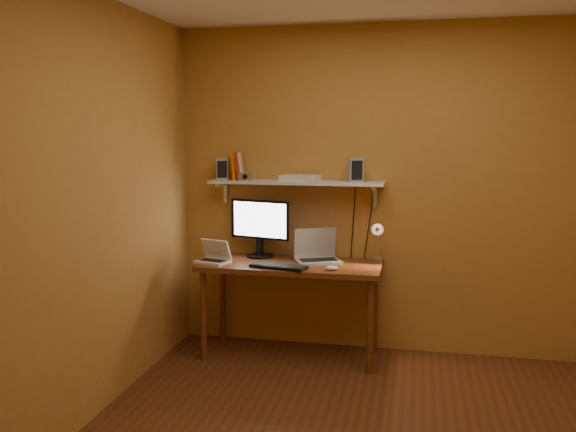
% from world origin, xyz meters
% --- Properties ---
extents(room, '(3.44, 3.24, 2.64)m').
position_xyz_m(room, '(0.00, 0.00, 1.30)').
color(room, '#583016').
rests_on(room, ground).
extents(desk, '(1.40, 0.60, 0.75)m').
position_xyz_m(desk, '(-0.72, 1.28, 0.66)').
color(desk, brown).
rests_on(desk, ground).
extents(wall_shelf, '(1.40, 0.25, 0.21)m').
position_xyz_m(wall_shelf, '(-0.72, 1.47, 1.36)').
color(wall_shelf, silver).
rests_on(wall_shelf, room).
extents(monitor, '(0.51, 0.27, 0.47)m').
position_xyz_m(monitor, '(-1.02, 1.45, 1.01)').
color(monitor, black).
rests_on(monitor, desk).
extents(laptop, '(0.41, 0.36, 0.26)m').
position_xyz_m(laptop, '(-0.54, 1.39, 0.82)').
color(laptop, '#95979D').
rests_on(laptop, desk).
extents(netbook, '(0.29, 0.24, 0.18)m').
position_xyz_m(netbook, '(-1.31, 1.17, 0.80)').
color(netbook, white).
rests_on(netbook, desk).
extents(keyboard, '(0.45, 0.24, 0.02)m').
position_xyz_m(keyboard, '(-0.78, 1.09, 0.76)').
color(keyboard, black).
rests_on(keyboard, desk).
extents(mouse, '(0.10, 0.07, 0.03)m').
position_xyz_m(mouse, '(-0.38, 1.09, 0.77)').
color(mouse, white).
rests_on(mouse, desk).
extents(desk_lamp, '(0.09, 0.23, 0.38)m').
position_xyz_m(desk_lamp, '(-0.06, 1.41, 0.96)').
color(desk_lamp, silver).
rests_on(desk_lamp, desk).
extents(speaker_left, '(0.12, 0.12, 0.17)m').
position_xyz_m(speaker_left, '(-1.33, 1.48, 1.46)').
color(speaker_left, '#95979D').
rests_on(speaker_left, wall_shelf).
extents(speaker_right, '(0.13, 0.13, 0.19)m').
position_xyz_m(speaker_right, '(-0.25, 1.47, 1.47)').
color(speaker_right, '#95979D').
rests_on(speaker_right, wall_shelf).
extents(books, '(0.15, 0.16, 0.22)m').
position_xyz_m(books, '(-1.21, 1.48, 1.49)').
color(books, '#DF5800').
rests_on(books, wall_shelf).
extents(shelf_camera, '(0.11, 0.05, 0.06)m').
position_xyz_m(shelf_camera, '(-1.12, 1.40, 1.41)').
color(shelf_camera, silver).
rests_on(shelf_camera, wall_shelf).
extents(router, '(0.32, 0.24, 0.05)m').
position_xyz_m(router, '(-0.69, 1.46, 1.40)').
color(router, white).
rests_on(router, wall_shelf).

